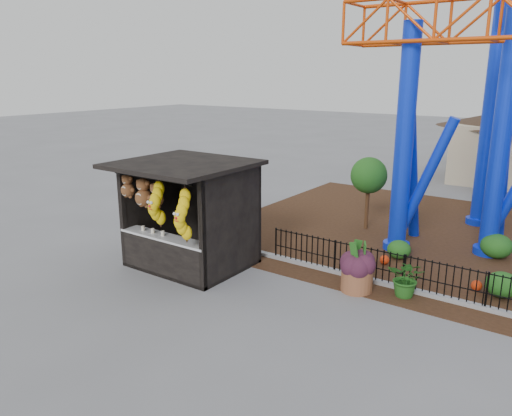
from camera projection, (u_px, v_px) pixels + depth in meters
The scene contains 9 objects.
ground at pixel (250, 304), 12.31m from camera, with size 120.00×120.00×0.00m, color slate.
mulch_bed at pixel (492, 247), 16.36m from camera, with size 18.00×12.00×0.02m, color #331E11.
curb at pixel (450, 300), 12.41m from camera, with size 18.00×0.18×0.12m, color gray.
prize_booth at pixel (184, 217), 14.31m from camera, with size 3.50×3.40×3.12m.
picket_fence at pixel (491, 293), 11.80m from camera, with size 12.20×0.06×1.00m, color black, non-canonical shape.
terracotta_planter at pixel (357, 279), 13.01m from camera, with size 0.82×0.82×0.63m, color brown.
planter_foliage at pixel (358, 256), 12.84m from camera, with size 0.70×0.70×0.64m, color #371627.
potted_plant at pixel (407, 278), 12.61m from camera, with size 0.92×0.79×1.02m, color #295418.
landscaping at pixel (502, 264), 14.04m from camera, with size 7.89×3.83×0.75m.
Camera 1 is at (6.67, -9.08, 5.51)m, focal length 35.00 mm.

